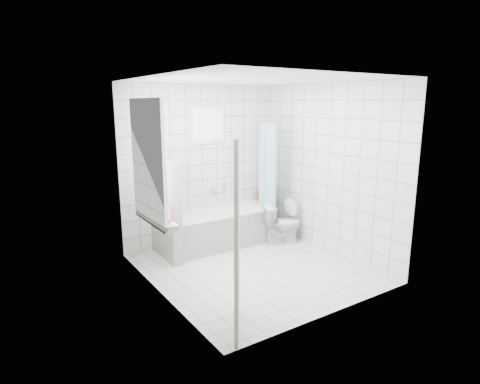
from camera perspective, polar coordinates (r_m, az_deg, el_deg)
ground at (r=5.82m, az=1.97°, el=-10.78°), size 3.00×3.00×0.00m
ceiling at (r=5.35m, az=2.18°, el=15.73°), size 3.00×3.00×0.00m
wall_back at (r=6.70m, az=-5.39°, el=3.87°), size 2.80×0.02×2.60m
wall_front at (r=4.33m, az=13.64°, el=-1.19°), size 2.80×0.02×2.60m
wall_left at (r=4.78m, az=-11.76°, el=0.18°), size 0.02×3.00×2.60m
wall_right at (r=6.34m, az=12.47°, el=3.14°), size 0.02×3.00×2.60m
window_left at (r=5.02m, az=-12.71°, el=4.20°), size 0.01×0.90×1.40m
window_back at (r=6.64m, az=-4.55°, el=9.46°), size 0.50×0.01×0.50m
window_sill at (r=5.19m, az=-11.85°, el=-3.86°), size 0.18×1.02×0.08m
door at (r=4.03m, az=-0.42°, el=-6.28°), size 0.48×0.68×2.00m
bathtub at (r=6.66m, az=-2.86°, el=-5.07°), size 1.80×0.77×0.58m
partition_wall at (r=6.07m, az=-10.55°, el=-2.48°), size 0.15×0.85×1.50m
tiled_ledge at (r=7.41m, az=3.08°, el=-3.35°), size 0.40×0.24×0.55m
toilet at (r=6.77m, az=5.98°, el=-4.52°), size 0.72×0.58×0.65m
curtain_rod at (r=6.80m, az=3.31°, el=9.97°), size 0.02×0.80×0.02m
shower_curtain at (r=6.79m, az=3.87°, el=2.31°), size 0.14×0.48×1.78m
tub_faucet at (r=6.84m, az=-3.61°, el=0.26°), size 0.18×0.06×0.06m
sill_bottles at (r=5.10m, az=-11.60°, el=-2.17°), size 0.16×0.71×0.31m
ledge_bottles at (r=7.29m, az=3.27°, el=-0.47°), size 0.20×0.17×0.26m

